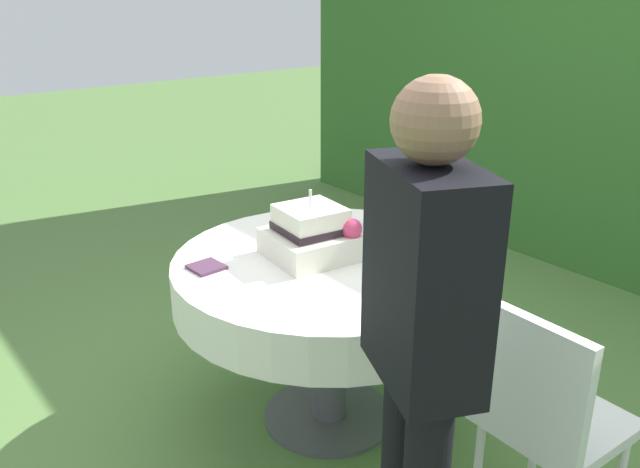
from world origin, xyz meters
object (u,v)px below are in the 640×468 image
(wedding_cake, at_px, (312,235))
(serving_plate_near, at_px, (357,226))
(serving_plate_far, at_px, (402,307))
(garden_chair, at_px, (543,411))
(napkin_stack, at_px, (206,267))
(cake_table, at_px, (329,283))
(standing_person, at_px, (421,349))

(wedding_cake, relative_size, serving_plate_near, 2.47)
(serving_plate_far, bearing_deg, garden_chair, 17.94)
(napkin_stack, bearing_deg, garden_chair, 23.31)
(wedding_cake, height_order, serving_plate_far, wedding_cake)
(cake_table, xyz_separation_m, standing_person, (0.91, -0.45, 0.28))
(serving_plate_far, bearing_deg, standing_person, -40.85)
(napkin_stack, distance_m, standing_person, 1.14)
(cake_table, height_order, wedding_cake, wedding_cake)
(serving_plate_far, relative_size, napkin_stack, 1.18)
(wedding_cake, relative_size, garden_chair, 0.40)
(serving_plate_far, relative_size, garden_chair, 0.16)
(cake_table, relative_size, garden_chair, 1.41)
(cake_table, xyz_separation_m, napkin_stack, (-0.22, -0.43, 0.11))
(serving_plate_near, bearing_deg, standing_person, -34.64)
(serving_plate_near, relative_size, serving_plate_far, 1.00)
(cake_table, xyz_separation_m, garden_chair, (0.96, 0.07, -0.10))
(cake_table, relative_size, serving_plate_far, 8.83)
(serving_plate_near, bearing_deg, napkin_stack, -91.45)
(serving_plate_near, relative_size, garden_chair, 0.16)
(napkin_stack, xyz_separation_m, garden_chair, (1.17, 0.51, -0.22))
(wedding_cake, height_order, serving_plate_near, wedding_cake)
(serving_plate_far, height_order, napkin_stack, napkin_stack)
(serving_plate_near, relative_size, standing_person, 0.09)
(serving_plate_far, bearing_deg, napkin_stack, -153.29)
(wedding_cake, bearing_deg, cake_table, 36.37)
(garden_chair, distance_m, standing_person, 0.65)
(cake_table, distance_m, standing_person, 1.05)
(serving_plate_far, distance_m, standing_person, 0.59)
(standing_person, bearing_deg, serving_plate_near, 145.36)
(garden_chair, bearing_deg, napkin_stack, -156.69)
(garden_chair, bearing_deg, serving_plate_near, 168.04)
(cake_table, distance_m, napkin_stack, 0.50)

